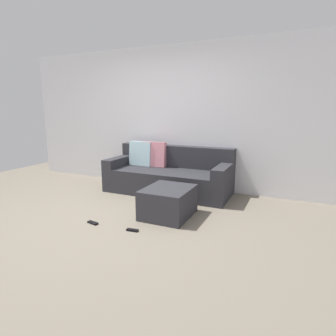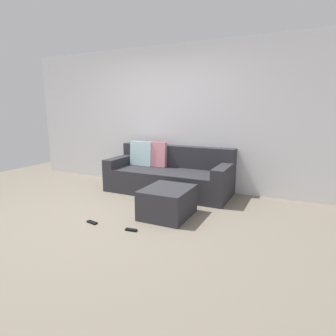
# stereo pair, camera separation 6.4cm
# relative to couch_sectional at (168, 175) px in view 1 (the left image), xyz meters

# --- Properties ---
(ground_plane) EXTENTS (8.10, 8.10, 0.00)m
(ground_plane) POSITION_rel_couch_sectional_xyz_m (-0.23, -1.58, -0.31)
(ground_plane) COLOR slate
(wall_back) EXTENTS (6.23, 0.10, 2.61)m
(wall_back) POSITION_rel_couch_sectional_xyz_m (-0.23, 0.44, 0.99)
(wall_back) COLOR silver
(wall_back) RESTS_ON ground_plane
(couch_sectional) EXTENTS (2.19, 0.91, 0.88)m
(couch_sectional) POSITION_rel_couch_sectional_xyz_m (0.00, 0.00, 0.00)
(couch_sectional) COLOR #2D2D33
(couch_sectional) RESTS_ON ground_plane
(ottoman) EXTENTS (0.62, 0.72, 0.40)m
(ottoman) POSITION_rel_couch_sectional_xyz_m (0.50, -1.09, -0.11)
(ottoman) COLOR #2D2D33
(ottoman) RESTS_ON ground_plane
(remote_near_ottoman) EXTENTS (0.15, 0.07, 0.02)m
(remote_near_ottoman) POSITION_rel_couch_sectional_xyz_m (0.31, -1.74, -0.30)
(remote_near_ottoman) COLOR black
(remote_near_ottoman) RESTS_ON ground_plane
(remote_by_storage_bin) EXTENTS (0.17, 0.09, 0.02)m
(remote_by_storage_bin) POSITION_rel_couch_sectional_xyz_m (-0.28, -1.75, -0.30)
(remote_by_storage_bin) COLOR black
(remote_by_storage_bin) RESTS_ON ground_plane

